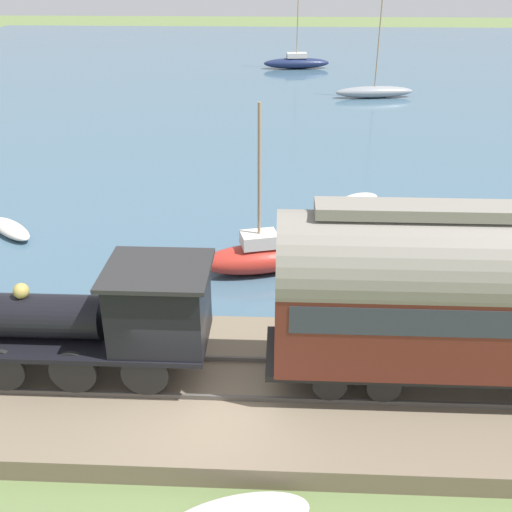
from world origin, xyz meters
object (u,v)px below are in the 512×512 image
object	(u,v)px
sailboat_navy	(296,62)
rowboat_near_shore	(11,229)
passenger_coach	(489,292)
steam_locomotive	(103,314)
sailboat_red	(259,256)
rowboat_mid_harbor	(359,200)
sailboat_gray	(374,91)

from	to	relation	value
sailboat_navy	rowboat_near_shore	xyz separation A→B (m)	(-37.71, 11.39, -0.35)
passenger_coach	sailboat_navy	bearing A→B (deg)	4.11
sailboat_navy	rowboat_near_shore	size ratio (longest dim) A/B	3.55
steam_locomotive	sailboat_red	bearing A→B (deg)	-26.93
rowboat_near_shore	passenger_coach	bearing A→B (deg)	-78.34
rowboat_mid_harbor	passenger_coach	bearing A→B (deg)	152.87
steam_locomotive	sailboat_navy	xyz separation A→B (m)	(46.69, -5.11, -1.69)
sailboat_gray	rowboat_near_shore	bearing A→B (deg)	137.29
sailboat_red	rowboat_mid_harbor	distance (m)	7.39
steam_locomotive	passenger_coach	world-z (taller)	passenger_coach
sailboat_red	sailboat_gray	world-z (taller)	sailboat_gray
sailboat_red	sailboat_gray	distance (m)	28.70
sailboat_gray	sailboat_red	bearing A→B (deg)	156.27
steam_locomotive	sailboat_gray	size ratio (longest dim) A/B	0.89
sailboat_red	rowboat_near_shore	distance (m)	9.89
passenger_coach	sailboat_navy	world-z (taller)	sailboat_navy
sailboat_navy	passenger_coach	bearing A→B (deg)	176.91
sailboat_gray	rowboat_near_shore	distance (m)	30.39
rowboat_mid_harbor	sailboat_gray	bearing A→B (deg)	-41.57
steam_locomotive	sailboat_red	distance (m)	7.43
rowboat_near_shore	rowboat_mid_harbor	xyz separation A→B (m)	(3.67, -13.55, -0.00)
rowboat_near_shore	rowboat_mid_harbor	world-z (taller)	rowboat_near_shore
sailboat_red	rowboat_near_shore	world-z (taller)	sailboat_red
sailboat_navy	rowboat_near_shore	world-z (taller)	sailboat_navy
rowboat_mid_harbor	sailboat_navy	bearing A→B (deg)	-28.87
sailboat_navy	rowboat_mid_harbor	distance (m)	34.11
sailboat_gray	sailboat_navy	size ratio (longest dim) A/B	0.82
sailboat_red	sailboat_navy	world-z (taller)	sailboat_navy
passenger_coach	rowboat_mid_harbor	world-z (taller)	passenger_coach
passenger_coach	sailboat_gray	bearing A→B (deg)	-3.75
passenger_coach	rowboat_mid_harbor	size ratio (longest dim) A/B	4.56
sailboat_navy	steam_locomotive	bearing A→B (deg)	166.55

